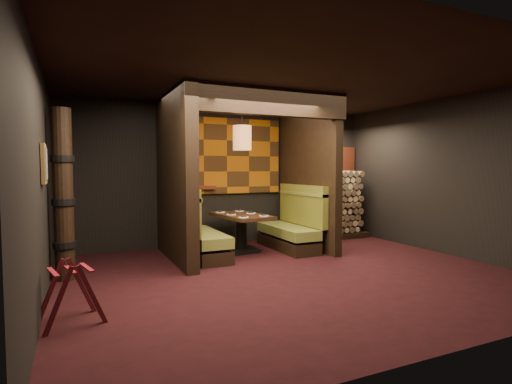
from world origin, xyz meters
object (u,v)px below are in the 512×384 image
Objects in this scene: pendant_lamp at (242,138)px; booth_bench_right at (292,228)px; dining_table at (241,227)px; booth_bench_left at (198,235)px; firewood_stack at (329,205)px; luggage_rack at (71,290)px; totem_column at (63,196)px.

booth_bench_right is at bearing -5.53° from pendant_lamp.
booth_bench_left is at bearing -170.55° from dining_table.
pendant_lamp is (0.89, 0.10, 1.72)m from booth_bench_left.
pendant_lamp is (-0.00, -0.05, 1.65)m from dining_table.
dining_table is at bearing 90.00° from pendant_lamp.
booth_bench_right is 1.68× the size of pendant_lamp.
dining_table is at bearing -166.82° from firewood_stack.
booth_bench_left is 3.34m from firewood_stack.
luggage_rack is (-2.90, -2.42, -1.79)m from pendant_lamp.
booth_bench_left is at bearing -173.72° from pendant_lamp.
dining_table is 2.44m from firewood_stack.
totem_column is at bearing -167.72° from pendant_lamp.
booth_bench_left is 0.92× the size of firewood_stack.
totem_column is 1.39× the size of firewood_stack.
totem_column is (-2.98, -0.65, -0.94)m from pendant_lamp.
totem_column is at bearing 92.59° from luggage_rack.
dining_table is 3.81m from luggage_rack.
booth_bench_right is 1.56m from firewood_stack.
pendant_lamp reaches higher than totem_column.
firewood_stack is at bearing 13.18° from dining_table.
dining_table is at bearing 9.45° from booth_bench_left.
pendant_lamp reaches higher than booth_bench_right.
firewood_stack is (3.25, 0.70, 0.35)m from booth_bench_left.
booth_bench_left is 1.13× the size of dining_table.
booth_bench_left reaches higher than dining_table.
totem_column is (-2.09, -0.55, 0.79)m from booth_bench_left.
dining_table is 0.59× the size of totem_column.
booth_bench_left is 1.89m from booth_bench_right.
firewood_stack is at bearing 27.35° from booth_bench_right.
dining_table is at bearing 13.19° from totem_column.
luggage_rack is 0.40× the size of firewood_stack.
booth_bench_left is at bearing 14.75° from totem_column.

